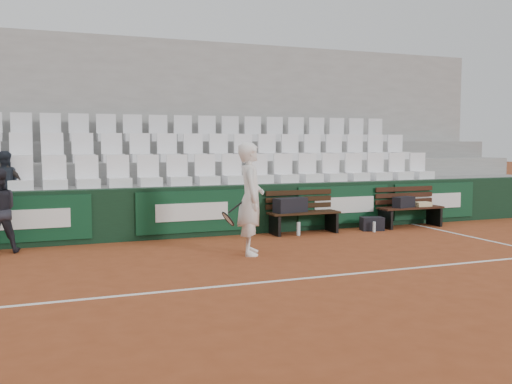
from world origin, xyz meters
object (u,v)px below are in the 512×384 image
at_px(sports_bag_ground, 372,224).
at_px(water_bottle_near, 298,229).
at_px(spectator_c, 3,158).
at_px(water_bottle_far, 374,227).
at_px(spectator_b, 5,160).
at_px(sports_bag_right, 404,202).
at_px(sports_bag_left, 290,205).
at_px(bench_left, 304,223).
at_px(bench_right, 410,217).
at_px(tennis_player, 251,199).

height_order(sports_bag_ground, water_bottle_near, sports_bag_ground).
height_order(water_bottle_near, spectator_c, spectator_c).
distance_m(water_bottle_far, spectator_b, 7.37).
xyz_separation_m(water_bottle_near, spectator_c, (-5.46, 1.17, 1.45)).
bearing_deg(sports_bag_right, spectator_c, 172.80).
relative_size(sports_bag_left, spectator_b, 0.62).
distance_m(sports_bag_right, sports_bag_ground, 0.97).
height_order(sports_bag_ground, spectator_b, spectator_b).
bearing_deg(sports_bag_ground, water_bottle_near, -178.27).
xyz_separation_m(sports_bag_right, water_bottle_far, (-0.95, -0.31, -0.46)).
distance_m(bench_left, bench_right, 2.61).
height_order(sports_bag_left, tennis_player, tennis_player).
bearing_deg(sports_bag_ground, water_bottle_far, -111.70).
height_order(tennis_player, spectator_c, spectator_c).
bearing_deg(sports_bag_ground, tennis_player, -155.63).
height_order(sports_bag_left, water_bottle_far, sports_bag_left).
height_order(spectator_b, spectator_c, spectator_c).
distance_m(bench_left, sports_bag_ground, 1.55).
relative_size(sports_bag_left, spectator_c, 0.59).
bearing_deg(spectator_c, sports_bag_ground, 171.63).
xyz_separation_m(bench_left, spectator_b, (-5.66, 0.95, 1.33)).
height_order(water_bottle_far, spectator_b, spectator_b).
distance_m(bench_left, sports_bag_right, 2.43).
xyz_separation_m(sports_bag_left, sports_bag_right, (2.69, -0.11, -0.03)).
xyz_separation_m(bench_left, water_bottle_far, (1.45, -0.38, -0.11)).
bearing_deg(spectator_c, bench_left, 170.92).
bearing_deg(sports_bag_left, spectator_c, 170.37).
relative_size(water_bottle_near, spectator_c, 0.24).
xyz_separation_m(water_bottle_far, spectator_c, (-7.14, 1.33, 1.47)).
xyz_separation_m(bench_left, water_bottle_near, (-0.22, -0.22, -0.09)).
relative_size(sports_bag_left, water_bottle_far, 3.09).
relative_size(bench_left, sports_bag_ground, 3.20).
bearing_deg(sports_bag_left, spectator_b, 170.32).
xyz_separation_m(sports_bag_right, spectator_b, (-8.06, 1.02, 0.99)).
bearing_deg(sports_bag_left, water_bottle_far, -13.50).
bearing_deg(bench_left, sports_bag_ground, -6.13).
distance_m(bench_right, spectator_c, 8.47).
distance_m(bench_right, sports_bag_right, 0.40).
bearing_deg(spectator_c, tennis_player, 146.33).
bearing_deg(water_bottle_near, water_bottle_far, -5.67).
relative_size(bench_left, bench_right, 1.00).
bearing_deg(bench_left, bench_right, -0.67).
bearing_deg(sports_bag_right, bench_left, 178.27).
bearing_deg(sports_bag_right, tennis_player, -159.09).
distance_m(sports_bag_left, sports_bag_ground, 1.89).
distance_m(spectator_b, spectator_c, 0.04).
relative_size(bench_left, water_bottle_far, 6.78).
bearing_deg(water_bottle_near, bench_left, 44.35).
bearing_deg(tennis_player, bench_right, 20.46).
relative_size(sports_bag_right, spectator_b, 0.45).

